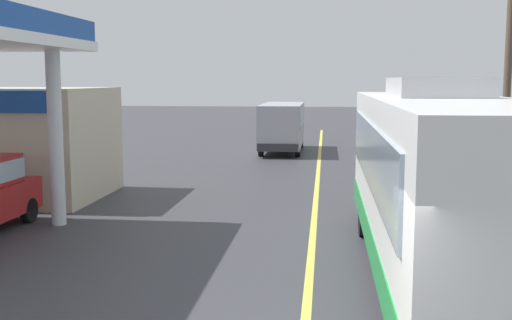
{
  "coord_description": "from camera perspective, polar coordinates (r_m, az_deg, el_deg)",
  "views": [
    {
      "loc": [
        0.25,
        -5.71,
        3.64
      ],
      "look_at": [
        -1.5,
        10.0,
        1.6
      ],
      "focal_mm": 43.65,
      "sensor_mm": 36.0,
      "label": 1
    }
  ],
  "objects": [
    {
      "name": "utility_pole_roadside",
      "position": [
        21.39,
        22.16,
        9.16
      ],
      "size": [
        1.8,
        0.24,
        8.67
      ],
      "color": "brown",
      "rests_on": "ground"
    },
    {
      "name": "lane_divider_stripe",
      "position": [
        21.03,
        5.59,
        -2.64
      ],
      "size": [
        0.16,
        50.0,
        0.01
      ],
      "primitive_type": "cube",
      "color": "#D8CC4C",
      "rests_on": "ground"
    },
    {
      "name": "ground",
      "position": [
        25.97,
        5.75,
        -0.75
      ],
      "size": [
        120.0,
        120.0,
        0.0
      ],
      "primitive_type": "plane",
      "color": "#38383D"
    },
    {
      "name": "coach_bus_main",
      "position": [
        11.52,
        16.67,
        -2.55
      ],
      "size": [
        2.6,
        11.04,
        3.69
      ],
      "color": "white",
      "rests_on": "ground"
    },
    {
      "name": "minibus_opposing_lane",
      "position": [
        31.64,
        2.43,
        3.41
      ],
      "size": [
        2.04,
        6.13,
        2.44
      ],
      "color": "#A5A5AD",
      "rests_on": "ground"
    }
  ]
}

